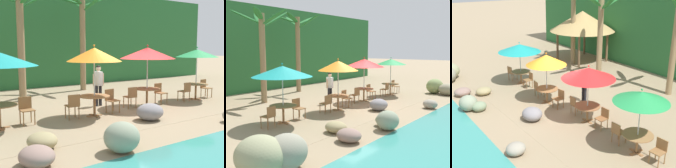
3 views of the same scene
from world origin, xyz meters
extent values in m
plane|color=#937F60|center=(0.00, 0.00, 0.00)|extent=(120.00, 120.00, 0.00)
cube|color=#937F60|center=(0.00, 0.00, 0.00)|extent=(18.00, 5.20, 0.01)
cube|color=#286633|center=(0.00, 9.00, 3.00)|extent=(28.00, 2.40, 6.00)
ellipsoid|color=gray|center=(-2.23, -3.37, 0.23)|extent=(0.58, 0.69, 0.46)
ellipsoid|color=gray|center=(0.00, -1.83, 0.28)|extent=(0.94, 0.87, 0.57)
ellipsoid|color=#97895D|center=(-4.05, -2.45, 0.20)|extent=(0.73, 0.82, 0.40)
ellipsoid|color=gray|center=(-4.54, -3.40, 0.22)|extent=(0.74, 0.86, 0.43)
ellipsoid|color=gray|center=(-2.61, -3.74, 0.37)|extent=(0.87, 0.83, 0.73)
cube|color=olive|center=(-4.43, -0.02, 0.01)|extent=(0.60, 0.12, 0.03)
cube|color=olive|center=(-4.43, -0.02, 0.01)|extent=(0.12, 0.60, 0.03)
cylinder|color=olive|center=(-3.41, -0.22, 0.23)|extent=(0.04, 0.04, 0.45)
cylinder|color=olive|center=(-3.76, -0.21, 0.23)|extent=(0.04, 0.04, 0.45)
cylinder|color=olive|center=(-3.40, 0.14, 0.23)|extent=(0.04, 0.04, 0.45)
cylinder|color=olive|center=(-3.76, 0.15, 0.23)|extent=(0.04, 0.04, 0.45)
cube|color=olive|center=(-3.58, -0.03, 0.47)|extent=(0.43, 0.43, 0.03)
cube|color=olive|center=(-3.58, 0.17, 0.66)|extent=(0.42, 0.04, 0.42)
cylinder|color=silver|center=(-1.24, -0.28, 1.14)|extent=(0.04, 0.04, 2.29)
cone|color=orange|center=(-1.24, -0.28, 2.19)|extent=(1.94, 1.94, 0.48)
sphere|color=orange|center=(-1.24, -0.28, 2.51)|extent=(0.07, 0.07, 0.07)
cube|color=olive|center=(-1.24, -0.28, 0.01)|extent=(0.60, 0.12, 0.03)
cube|color=olive|center=(-1.24, -0.28, 0.01)|extent=(0.12, 0.60, 0.03)
cylinder|color=olive|center=(-1.24, -0.28, 0.37)|extent=(0.09, 0.09, 0.71)
cylinder|color=olive|center=(-1.24, -0.28, 0.72)|extent=(1.10, 1.10, 0.03)
cylinder|color=olive|center=(-0.19, -0.36, 0.23)|extent=(0.04, 0.04, 0.45)
cylinder|color=olive|center=(-0.55, -0.39, 0.23)|extent=(0.04, 0.04, 0.45)
cylinder|color=olive|center=(-0.23, 0.00, 0.23)|extent=(0.04, 0.04, 0.45)
cylinder|color=olive|center=(-0.58, -0.04, 0.23)|extent=(0.04, 0.04, 0.45)
cube|color=olive|center=(-0.39, -0.20, 0.47)|extent=(0.46, 0.46, 0.03)
cube|color=olive|center=(-0.41, 0.00, 0.66)|extent=(0.42, 0.08, 0.42)
cylinder|color=olive|center=(-2.24, 0.00, 0.23)|extent=(0.04, 0.04, 0.45)
cylinder|color=olive|center=(-1.89, -0.03, 0.23)|extent=(0.04, 0.04, 0.45)
cylinder|color=olive|center=(-2.28, -0.35, 0.23)|extent=(0.04, 0.04, 0.45)
cylinder|color=olive|center=(-1.92, -0.39, 0.23)|extent=(0.04, 0.04, 0.45)
cube|color=olive|center=(-2.08, -0.19, 0.47)|extent=(0.46, 0.46, 0.03)
cube|color=olive|center=(-2.10, -0.39, 0.66)|extent=(0.42, 0.08, 0.42)
cylinder|color=silver|center=(1.50, 0.03, 1.15)|extent=(0.04, 0.04, 2.30)
cone|color=red|center=(1.50, 0.03, 2.20)|extent=(2.27, 2.27, 0.45)
sphere|color=red|center=(1.50, 0.03, 2.50)|extent=(0.07, 0.07, 0.07)
cube|color=olive|center=(1.50, 0.03, 0.01)|extent=(0.60, 0.12, 0.03)
cube|color=olive|center=(1.50, 0.03, 0.01)|extent=(0.12, 0.60, 0.03)
cylinder|color=olive|center=(1.50, 0.03, 0.37)|extent=(0.09, 0.09, 0.71)
cylinder|color=olive|center=(1.50, 0.03, 0.72)|extent=(1.10, 1.10, 0.03)
cylinder|color=olive|center=(2.54, -0.11, 0.23)|extent=(0.04, 0.04, 0.45)
cylinder|color=olive|center=(2.18, -0.12, 0.23)|extent=(0.04, 0.04, 0.45)
cylinder|color=olive|center=(2.52, 0.25, 0.23)|extent=(0.04, 0.04, 0.45)
cylinder|color=olive|center=(2.16, 0.23, 0.23)|extent=(0.04, 0.04, 0.45)
cube|color=olive|center=(2.35, 0.06, 0.47)|extent=(0.44, 0.44, 0.03)
cube|color=olive|center=(2.34, 0.26, 0.66)|extent=(0.42, 0.05, 0.42)
cylinder|color=olive|center=(0.49, 0.29, 0.23)|extent=(0.04, 0.04, 0.45)
cylinder|color=olive|center=(0.85, 0.26, 0.23)|extent=(0.04, 0.04, 0.45)
cylinder|color=olive|center=(0.46, -0.06, 0.23)|extent=(0.04, 0.04, 0.45)
cylinder|color=olive|center=(0.82, -0.09, 0.23)|extent=(0.04, 0.04, 0.45)
cube|color=olive|center=(0.65, 0.10, 0.47)|extent=(0.45, 0.45, 0.03)
cube|color=olive|center=(0.64, -0.10, 0.66)|extent=(0.42, 0.07, 0.42)
cylinder|color=silver|center=(4.40, -0.11, 1.13)|extent=(0.04, 0.04, 2.26)
cone|color=#238E47|center=(4.40, -0.11, 2.16)|extent=(1.92, 1.92, 0.36)
sphere|color=#238E47|center=(4.40, -0.11, 2.42)|extent=(0.07, 0.07, 0.07)
cube|color=olive|center=(4.40, -0.11, 0.01)|extent=(0.60, 0.12, 0.03)
cube|color=olive|center=(4.40, -0.11, 0.01)|extent=(0.12, 0.60, 0.03)
cylinder|color=olive|center=(4.40, -0.11, 0.37)|extent=(0.09, 0.09, 0.71)
cylinder|color=olive|center=(4.40, -0.11, 0.72)|extent=(1.10, 1.10, 0.03)
cylinder|color=olive|center=(5.44, -0.23, 0.23)|extent=(0.04, 0.04, 0.45)
cylinder|color=olive|center=(5.08, -0.25, 0.23)|extent=(0.04, 0.04, 0.45)
cylinder|color=olive|center=(5.42, 0.12, 0.23)|extent=(0.04, 0.04, 0.45)
cylinder|color=olive|center=(5.06, 0.10, 0.23)|extent=(0.04, 0.04, 0.45)
cube|color=olive|center=(5.25, -0.06, 0.47)|extent=(0.44, 0.44, 0.03)
cube|color=olive|center=(5.24, 0.14, 0.66)|extent=(0.42, 0.06, 0.42)
cylinder|color=olive|center=(3.36, 0.03, 0.23)|extent=(0.04, 0.04, 0.45)
cylinder|color=olive|center=(3.72, 0.04, 0.23)|extent=(0.04, 0.04, 0.45)
cylinder|color=olive|center=(3.38, -0.32, 0.23)|extent=(0.04, 0.04, 0.45)
cylinder|color=olive|center=(3.73, -0.31, 0.23)|extent=(0.04, 0.04, 0.45)
cube|color=olive|center=(3.55, -0.14, 0.47)|extent=(0.43, 0.43, 0.03)
cube|color=olive|center=(3.56, -0.34, 0.66)|extent=(0.42, 0.05, 0.42)
cylinder|color=olive|center=(-2.36, 4.12, 2.45)|extent=(0.32, 0.32, 4.90)
cylinder|color=olive|center=(1.58, 5.56, 2.57)|extent=(0.32, 0.32, 5.14)
ellipsoid|color=#236B2D|center=(2.46, 5.66, 4.96)|extent=(1.73, 0.55, 0.73)
ellipsoid|color=#236B2D|center=(1.78, 6.42, 4.92)|extent=(0.72, 1.69, 0.85)
ellipsoid|color=#236B2D|center=(0.89, 6.11, 4.99)|extent=(1.58, 1.34, 0.63)
ellipsoid|color=#236B2D|center=(1.94, 4.76, 4.88)|extent=(0.97, 1.59, 0.99)
cylinder|color=#232328|center=(-0.23, 1.19, 0.43)|extent=(0.13, 0.13, 0.86)
cylinder|color=#232328|center=(-0.05, 1.19, 0.43)|extent=(0.13, 0.13, 0.86)
cube|color=white|center=(-0.14, 1.19, 1.15)|extent=(0.25, 0.36, 0.58)
cylinder|color=#D6AD89|center=(-0.36, 1.19, 1.10)|extent=(0.08, 0.08, 0.50)
cylinder|color=#D6AD89|center=(0.08, 1.19, 1.10)|extent=(0.08, 0.08, 0.50)
sphere|color=#D6AD89|center=(-0.14, 1.19, 1.56)|extent=(0.21, 0.21, 0.21)
sphere|color=black|center=(-0.14, 1.19, 1.61)|extent=(0.18, 0.18, 0.18)
camera|label=1|loc=(-6.64, -9.14, 2.48)|focal=47.68mm
camera|label=2|loc=(-11.37, -8.45, 3.01)|focal=43.52mm
camera|label=3|loc=(10.39, -7.58, 5.99)|focal=48.18mm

